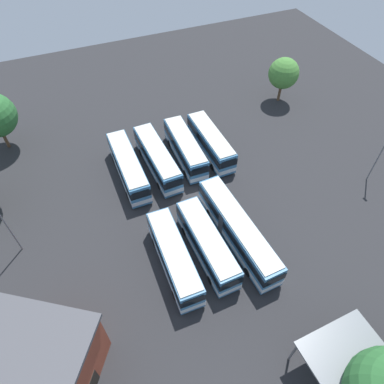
# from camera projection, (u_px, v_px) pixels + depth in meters

# --- Properties ---
(ground_plane) EXTENTS (92.50, 92.50, 0.00)m
(ground_plane) POSITION_uv_depth(u_px,v_px,m) (195.00, 201.00, 43.02)
(ground_plane) COLOR #28282B
(bus_row0_slot0) EXTENTS (11.44, 2.66, 3.51)m
(bus_row0_slot0) POSITION_uv_depth(u_px,v_px,m) (128.00, 167.00, 44.42)
(bus_row0_slot0) COLOR teal
(bus_row0_slot0) RESTS_ON ground_plane
(bus_row0_slot1) EXTENTS (11.41, 2.96, 3.51)m
(bus_row0_slot1) POSITION_uv_depth(u_px,v_px,m) (157.00, 158.00, 45.45)
(bus_row0_slot1) COLOR teal
(bus_row0_slot1) RESTS_ON ground_plane
(bus_row0_slot2) EXTENTS (10.58, 2.86, 3.51)m
(bus_row0_slot2) POSITION_uv_depth(u_px,v_px,m) (185.00, 148.00, 46.78)
(bus_row0_slot2) COLOR teal
(bus_row0_slot2) RESTS_ON ground_plane
(bus_row0_slot3) EXTENTS (10.53, 2.69, 3.51)m
(bus_row0_slot3) POSITION_uv_depth(u_px,v_px,m) (211.00, 142.00, 47.60)
(bus_row0_slot3) COLOR teal
(bus_row0_slot3) RESTS_ON ground_plane
(bus_row1_slot0) EXTENTS (10.76, 2.80, 3.51)m
(bus_row1_slot0) POSITION_uv_depth(u_px,v_px,m) (174.00, 257.00, 35.57)
(bus_row1_slot0) COLOR teal
(bus_row1_slot0) RESTS_ON ground_plane
(bus_row1_slot1) EXTENTS (10.79, 2.82, 3.51)m
(bus_row1_slot1) POSITION_uv_depth(u_px,v_px,m) (207.00, 244.00, 36.65)
(bus_row1_slot1) COLOR teal
(bus_row1_slot1) RESTS_ON ground_plane
(bus_row1_slot2) EXTENTS (14.12, 3.23, 3.51)m
(bus_row1_slot2) POSITION_uv_depth(u_px,v_px,m) (237.00, 229.00, 37.91)
(bus_row1_slot2) COLOR teal
(bus_row1_slot2) RESTS_ON ground_plane
(depot_building) EXTENTS (11.61, 11.84, 6.25)m
(depot_building) POSITION_uv_depth(u_px,v_px,m) (38.00, 367.00, 27.49)
(depot_building) COLOR #99422D
(depot_building) RESTS_ON ground_plane
(maintenance_shelter) EXTENTS (8.08, 6.83, 3.98)m
(maintenance_shelter) POSITION_uv_depth(u_px,v_px,m) (359.00, 372.00, 26.64)
(maintenance_shelter) COLOR slate
(maintenance_shelter) RESTS_ON ground_plane
(lamp_post_mid_lot) EXTENTS (0.56, 0.28, 8.32)m
(lamp_post_mid_lot) POSITION_uv_depth(u_px,v_px,m) (381.00, 153.00, 42.10)
(lamp_post_mid_lot) COLOR slate
(lamp_post_mid_lot) RESTS_ON ground_plane
(lamp_post_by_building) EXTENTS (0.56, 0.28, 8.76)m
(lamp_post_by_building) POSITION_uv_depth(u_px,v_px,m) (5.00, 223.00, 34.83)
(lamp_post_by_building) COLOR slate
(lamp_post_by_building) RESTS_ON ground_plane
(tree_northwest) EXTENTS (4.74, 4.74, 7.20)m
(tree_northwest) POSITION_uv_depth(u_px,v_px,m) (284.00, 73.00, 54.03)
(tree_northwest) COLOR brown
(tree_northwest) RESTS_ON ground_plane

